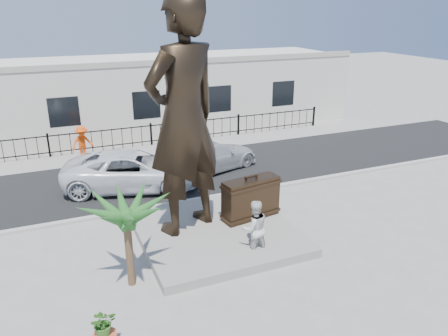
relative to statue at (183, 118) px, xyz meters
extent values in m
plane|color=#9E9991|center=(1.39, -2.05, -4.19)|extent=(100.00, 100.00, 0.00)
cube|color=black|center=(1.39, 5.95, -4.19)|extent=(40.00, 7.00, 0.01)
cube|color=#A5A399|center=(1.39, 2.45, -4.13)|extent=(40.00, 0.25, 0.12)
cube|color=#9E9991|center=(1.39, 9.95, -4.18)|extent=(40.00, 2.50, 0.02)
cube|color=gray|center=(0.89, -0.55, -4.04)|extent=(5.20, 5.20, 0.30)
cube|color=black|center=(1.39, 10.75, -3.59)|extent=(22.00, 0.10, 1.20)
cube|color=silver|center=(1.39, 14.95, -1.99)|extent=(28.00, 7.00, 4.40)
imported|color=black|center=(0.00, 0.00, 0.00)|extent=(3.34, 2.82, 7.78)
cube|color=#312214|center=(2.37, -0.22, -3.15)|extent=(2.20, 1.01, 1.49)
imported|color=silver|center=(1.57, -2.11, -3.25)|extent=(0.94, 0.75, 1.89)
imported|color=white|center=(-0.86, 4.86, -3.36)|extent=(6.47, 4.34, 1.65)
imported|color=#B6B9BB|center=(3.14, 5.64, -3.48)|extent=(5.24, 3.40, 1.41)
imported|color=#FF4E0D|center=(-2.48, 9.65, -3.28)|extent=(1.30, 1.01, 1.78)
imported|color=#386F24|center=(-3.49, -4.48, -3.46)|extent=(0.64, 0.56, 0.66)
camera|label=1|loc=(-4.08, -13.07, 3.39)|focal=35.00mm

